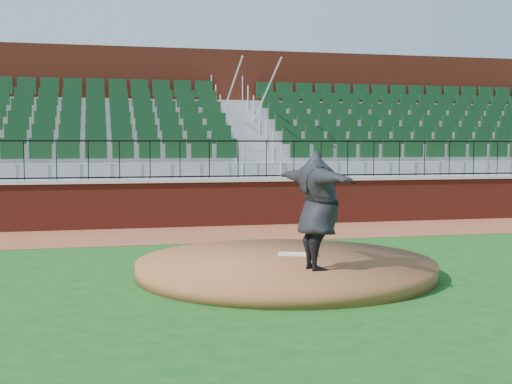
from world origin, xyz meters
TOP-DOWN VIEW (x-y plane):
  - ground at (0.00, 0.00)m, footprint 90.00×90.00m
  - warning_track at (0.00, 5.40)m, footprint 34.00×3.20m
  - field_wall at (0.00, 7.00)m, footprint 34.00×0.35m
  - wall_cap at (0.00, 7.00)m, footprint 34.00×0.45m
  - wall_railing at (0.00, 7.00)m, footprint 34.00×0.05m
  - seating_stands at (0.00, 9.72)m, footprint 34.00×5.10m
  - concourse_wall at (0.00, 12.52)m, footprint 34.00×0.50m
  - pitchers_mound at (0.15, -0.05)m, footprint 5.04×5.04m
  - pitching_rubber at (0.48, 0.33)m, footprint 0.70×0.43m
  - pitcher at (0.39, -1.04)m, footprint 1.00×2.35m

SIDE VIEW (x-z plane):
  - ground at x=0.00m, z-range 0.00..0.00m
  - warning_track at x=0.00m, z-range 0.00..0.01m
  - pitchers_mound at x=0.15m, z-range 0.00..0.25m
  - pitching_rubber at x=0.48m, z-range 0.25..0.30m
  - field_wall at x=0.00m, z-range 0.00..1.20m
  - pitcher at x=0.39m, z-range 0.25..2.10m
  - wall_cap at x=0.00m, z-range 1.20..1.30m
  - wall_railing at x=0.00m, z-range 1.30..2.30m
  - seating_stands at x=0.00m, z-range 0.00..4.60m
  - concourse_wall at x=0.00m, z-range 0.00..5.50m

